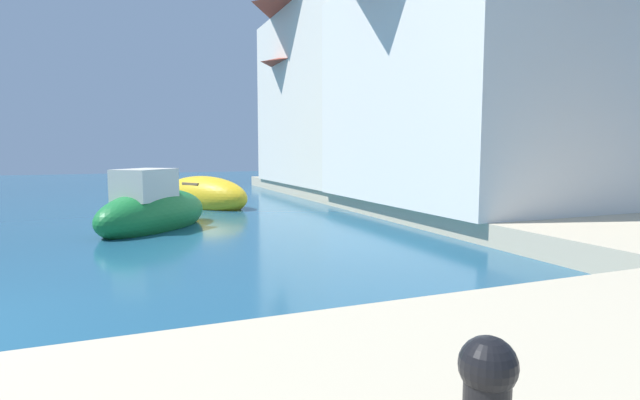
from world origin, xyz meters
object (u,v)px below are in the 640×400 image
(moored_boat_3, at_px, (153,211))
(mooring_bollard, at_px, (487,391))
(waterfront_building_main, at_px, (473,70))
(moored_boat_5, at_px, (204,196))
(waterfront_building_far, at_px, (341,114))
(quayside_tree, at_px, (424,107))
(waterfront_building_annex, at_px, (349,86))

(moored_boat_3, bearing_deg, mooring_bollard, -134.74)
(waterfront_building_main, bearing_deg, mooring_bollard, -128.42)
(moored_boat_5, height_order, waterfront_building_far, waterfront_building_far)
(waterfront_building_main, relative_size, mooring_bollard, 14.12)
(moored_boat_5, distance_m, quayside_tree, 8.32)
(moored_boat_3, relative_size, waterfront_building_main, 0.44)
(moored_boat_3, height_order, mooring_bollard, moored_boat_3)
(mooring_bollard, bearing_deg, waterfront_building_far, 67.34)
(moored_boat_3, height_order, waterfront_building_far, waterfront_building_far)
(mooring_bollard, bearing_deg, moored_boat_3, 94.07)
(waterfront_building_far, distance_m, mooring_bollard, 22.57)
(waterfront_building_far, xyz_separation_m, mooring_bollard, (-8.62, -20.65, -2.95))
(waterfront_building_far, bearing_deg, moored_boat_3, -136.77)
(moored_boat_5, xyz_separation_m, waterfront_building_far, (7.40, 4.33, 3.41))
(waterfront_building_main, distance_m, waterfront_building_annex, 8.83)
(moored_boat_3, relative_size, waterfront_building_far, 0.49)
(waterfront_building_main, xyz_separation_m, waterfront_building_annex, (0.00, 8.81, 0.55))
(waterfront_building_main, height_order, waterfront_building_annex, waterfront_building_annex)
(moored_boat_5, bearing_deg, waterfront_building_annex, 82.83)
(waterfront_building_annex, xyz_separation_m, quayside_tree, (-0.96, -7.65, -1.60))
(waterfront_building_main, relative_size, waterfront_building_annex, 0.89)
(waterfront_building_annex, bearing_deg, quayside_tree, -97.13)
(waterfront_building_main, xyz_separation_m, mooring_bollard, (-8.62, -10.87, -3.64))
(moored_boat_3, relative_size, waterfront_building_annex, 0.39)
(waterfront_building_annex, relative_size, mooring_bollard, 15.85)
(moored_boat_3, relative_size, mooring_bollard, 6.19)
(moored_boat_5, relative_size, waterfront_building_annex, 0.42)
(waterfront_building_far, relative_size, mooring_bollard, 12.69)
(quayside_tree, bearing_deg, moored_boat_3, -178.19)
(waterfront_building_annex, xyz_separation_m, waterfront_building_far, (-0.00, 0.97, -1.24))
(mooring_bollard, bearing_deg, quayside_tree, 57.50)
(waterfront_building_main, distance_m, waterfront_building_far, 9.80)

